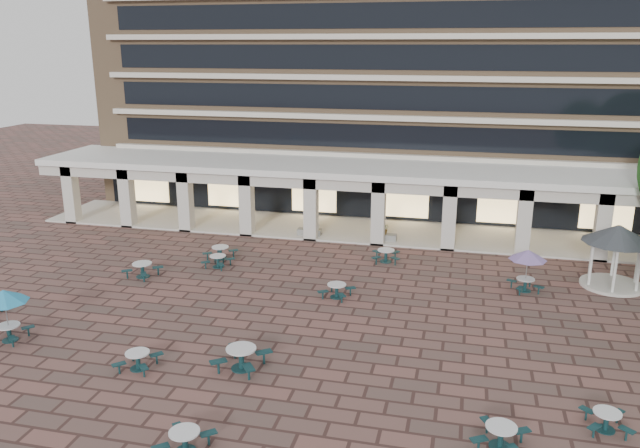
{
  "coord_description": "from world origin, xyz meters",
  "views": [
    {
      "loc": [
        7.13,
        -23.93,
        11.8
      ],
      "look_at": [
        0.71,
        3.0,
        3.81
      ],
      "focal_mm": 35.0,
      "sensor_mm": 36.0,
      "label": 1
    }
  ],
  "objects_px": {
    "picnic_table_2": "(185,440)",
    "planter_right": "(384,235)",
    "gazebo": "(617,241)",
    "planter_left": "(309,229)",
    "picnic_table_1": "(241,356)"
  },
  "relations": [
    {
      "from": "picnic_table_2",
      "to": "planter_right",
      "type": "bearing_deg",
      "value": 86.11
    },
    {
      "from": "planter_left",
      "to": "planter_right",
      "type": "relative_size",
      "value": 1.0
    },
    {
      "from": "gazebo",
      "to": "planter_right",
      "type": "distance_m",
      "value": 13.24
    },
    {
      "from": "picnic_table_1",
      "to": "gazebo",
      "type": "height_order",
      "value": "gazebo"
    },
    {
      "from": "picnic_table_2",
      "to": "gazebo",
      "type": "distance_m",
      "value": 23.21
    },
    {
      "from": "planter_left",
      "to": "planter_right",
      "type": "xyz_separation_m",
      "value": [
        4.82,
        0.0,
        -0.02
      ]
    },
    {
      "from": "picnic_table_1",
      "to": "planter_left",
      "type": "bearing_deg",
      "value": 103.15
    },
    {
      "from": "planter_left",
      "to": "gazebo",
      "type": "bearing_deg",
      "value": -15.37
    },
    {
      "from": "planter_right",
      "to": "planter_left",
      "type": "bearing_deg",
      "value": 180.0
    },
    {
      "from": "gazebo",
      "to": "picnic_table_2",
      "type": "bearing_deg",
      "value": -131.22
    },
    {
      "from": "picnic_table_2",
      "to": "planter_right",
      "type": "height_order",
      "value": "planter_right"
    },
    {
      "from": "gazebo",
      "to": "planter_right",
      "type": "bearing_deg",
      "value": 159.03
    },
    {
      "from": "gazebo",
      "to": "planter_left",
      "type": "relative_size",
      "value": 2.29
    },
    {
      "from": "picnic_table_2",
      "to": "planter_right",
      "type": "distance_m",
      "value": 22.28
    },
    {
      "from": "picnic_table_2",
      "to": "planter_right",
      "type": "relative_size",
      "value": 1.11
    }
  ]
}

